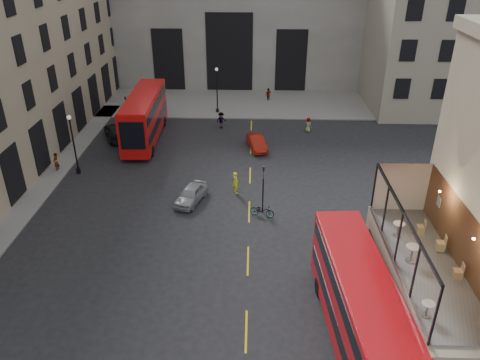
{
  "coord_description": "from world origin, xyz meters",
  "views": [
    {
      "loc": [
        -1.78,
        -18.08,
        18.44
      ],
      "look_at": [
        -2.67,
        11.4,
        3.0
      ],
      "focal_mm": 35.0,
      "sensor_mm": 36.0,
      "label": 1
    }
  ],
  "objects_px": {
    "cafe_table_mid": "(412,251)",
    "cafe_chair_c": "(441,245)",
    "car_c": "(116,132)",
    "pedestrian_c": "(268,95)",
    "cyclist": "(236,182)",
    "cafe_chair_d": "(421,229)",
    "bus_far": "(144,115)",
    "cafe_table_far": "(399,227)",
    "traffic_light_near": "(263,183)",
    "car_a": "(191,194)",
    "pedestrian_b": "(221,120)",
    "pedestrian_d": "(308,125)",
    "bicycle": "(262,210)",
    "cafe_chair_b": "(458,273)",
    "car_b": "(257,143)",
    "traffic_light_far": "(127,109)",
    "cafe_table_near": "(428,307)",
    "street_lamp_b": "(217,93)",
    "bus_near": "(359,303)",
    "pedestrian_e": "(56,162)",
    "pedestrian_a": "(137,128)",
    "street_lamp_a": "(74,148)"
  },
  "relations": [
    {
      "from": "traffic_light_near",
      "to": "cafe_chair_c",
      "type": "distance_m",
      "value": 14.01
    },
    {
      "from": "pedestrian_c",
      "to": "street_lamp_a",
      "type": "bearing_deg",
      "value": 11.07
    },
    {
      "from": "pedestrian_d",
      "to": "cafe_chair_b",
      "type": "bearing_deg",
      "value": 137.7
    },
    {
      "from": "traffic_light_near",
      "to": "car_a",
      "type": "relative_size",
      "value": 0.99
    },
    {
      "from": "bus_near",
      "to": "car_b",
      "type": "xyz_separation_m",
      "value": [
        -4.94,
        24.2,
        -1.85
      ]
    },
    {
      "from": "cyclist",
      "to": "cafe_table_far",
      "type": "height_order",
      "value": "cafe_table_far"
    },
    {
      "from": "cafe_chair_d",
      "to": "pedestrian_b",
      "type": "bearing_deg",
      "value": 114.89
    },
    {
      "from": "bicycle",
      "to": "cafe_chair_b",
      "type": "height_order",
      "value": "cafe_chair_b"
    },
    {
      "from": "street_lamp_a",
      "to": "street_lamp_b",
      "type": "relative_size",
      "value": 1.0
    },
    {
      "from": "traffic_light_far",
      "to": "bus_far",
      "type": "xyz_separation_m",
      "value": [
        2.36,
        -2.18,
        0.21
      ]
    },
    {
      "from": "cyclist",
      "to": "street_lamp_b",
      "type": "bearing_deg",
      "value": -14.44
    },
    {
      "from": "cafe_table_near",
      "to": "cafe_table_mid",
      "type": "relative_size",
      "value": 0.79
    },
    {
      "from": "bus_near",
      "to": "car_b",
      "type": "relative_size",
      "value": 2.92
    },
    {
      "from": "cyclist",
      "to": "cafe_chair_c",
      "type": "distance_m",
      "value": 17.86
    },
    {
      "from": "bicycle",
      "to": "pedestrian_b",
      "type": "bearing_deg",
      "value": 30.58
    },
    {
      "from": "bus_near",
      "to": "pedestrian_e",
      "type": "height_order",
      "value": "bus_near"
    },
    {
      "from": "bus_far",
      "to": "cafe_chair_d",
      "type": "relative_size",
      "value": 15.02
    },
    {
      "from": "cafe_table_near",
      "to": "car_c",
      "type": "bearing_deg",
      "value": 125.74
    },
    {
      "from": "car_b",
      "to": "pedestrian_b",
      "type": "distance_m",
      "value": 6.61
    },
    {
      "from": "cafe_table_near",
      "to": "street_lamp_b",
      "type": "bearing_deg",
      "value": 106.95
    },
    {
      "from": "car_a",
      "to": "cafe_table_mid",
      "type": "relative_size",
      "value": 4.52
    },
    {
      "from": "traffic_light_far",
      "to": "cafe_chair_d",
      "type": "xyz_separation_m",
      "value": [
        22.06,
        -25.33,
        2.41
      ]
    },
    {
      "from": "bus_far",
      "to": "car_b",
      "type": "relative_size",
      "value": 3.07
    },
    {
      "from": "traffic_light_near",
      "to": "pedestrian_b",
      "type": "relative_size",
      "value": 2.13
    },
    {
      "from": "car_a",
      "to": "cafe_chair_c",
      "type": "height_order",
      "value": "cafe_chair_c"
    },
    {
      "from": "pedestrian_b",
      "to": "cafe_chair_d",
      "type": "bearing_deg",
      "value": -92.04
    },
    {
      "from": "cafe_chair_b",
      "to": "cafe_chair_d",
      "type": "bearing_deg",
      "value": 98.47
    },
    {
      "from": "bicycle",
      "to": "cafe_table_far",
      "type": "bearing_deg",
      "value": -125.8
    },
    {
      "from": "pedestrian_b",
      "to": "pedestrian_c",
      "type": "height_order",
      "value": "pedestrian_b"
    },
    {
      "from": "cyclist",
      "to": "cafe_chair_d",
      "type": "distance_m",
      "value": 16.42
    },
    {
      "from": "bicycle",
      "to": "pedestrian_d",
      "type": "bearing_deg",
      "value": 0.76
    },
    {
      "from": "car_c",
      "to": "pedestrian_a",
      "type": "distance_m",
      "value": 2.16
    },
    {
      "from": "pedestrian_d",
      "to": "cafe_chair_d",
      "type": "distance_m",
      "value": 26.24
    },
    {
      "from": "car_c",
      "to": "pedestrian_e",
      "type": "distance_m",
      "value": 8.33
    },
    {
      "from": "car_c",
      "to": "pedestrian_c",
      "type": "bearing_deg",
      "value": -165.09
    },
    {
      "from": "bus_near",
      "to": "cafe_table_far",
      "type": "relative_size",
      "value": 14.87
    },
    {
      "from": "street_lamp_a",
      "to": "cafe_table_near",
      "type": "height_order",
      "value": "street_lamp_a"
    },
    {
      "from": "bus_far",
      "to": "cafe_table_far",
      "type": "xyz_separation_m",
      "value": [
        18.42,
        -23.46,
        2.46
      ]
    },
    {
      "from": "traffic_light_far",
      "to": "car_b",
      "type": "relative_size",
      "value": 0.98
    },
    {
      "from": "bicycle",
      "to": "pedestrian_b",
      "type": "height_order",
      "value": "pedestrian_b"
    },
    {
      "from": "bus_far",
      "to": "cafe_chair_c",
      "type": "xyz_separation_m",
      "value": [
        20.22,
        -24.63,
        2.22
      ]
    },
    {
      "from": "street_lamp_a",
      "to": "pedestrian_e",
      "type": "height_order",
      "value": "street_lamp_a"
    },
    {
      "from": "cafe_table_near",
      "to": "pedestrian_e",
      "type": "bearing_deg",
      "value": 138.25
    },
    {
      "from": "street_lamp_b",
      "to": "pedestrian_d",
      "type": "xyz_separation_m",
      "value": [
        10.0,
        -5.59,
        -1.62
      ]
    },
    {
      "from": "cafe_table_mid",
      "to": "cafe_chair_c",
      "type": "bearing_deg",
      "value": 29.28
    },
    {
      "from": "cafe_chair_c",
      "to": "cafe_chair_d",
      "type": "distance_m",
      "value": 1.57
    },
    {
      "from": "traffic_light_near",
      "to": "car_c",
      "type": "xyz_separation_m",
      "value": [
        -14.81,
        14.04,
        -1.71
      ]
    },
    {
      "from": "street_lamp_a",
      "to": "cafe_table_far",
      "type": "bearing_deg",
      "value": -34.47
    },
    {
      "from": "pedestrian_a",
      "to": "cafe_table_far",
      "type": "xyz_separation_m",
      "value": [
        19.48,
        -24.07,
        4.14
      ]
    },
    {
      "from": "car_b",
      "to": "cyclist",
      "type": "xyz_separation_m",
      "value": [
        -1.69,
        -8.83,
        0.29
      ]
    }
  ]
}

